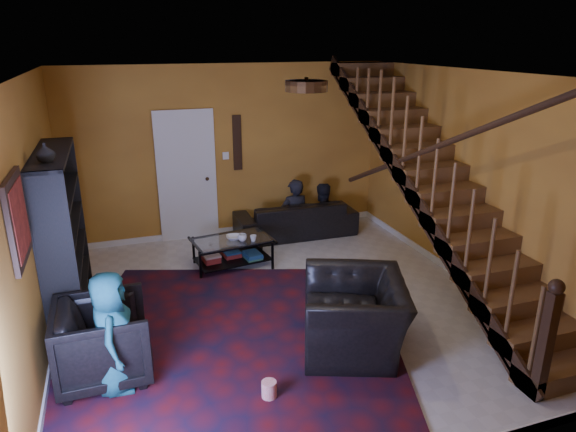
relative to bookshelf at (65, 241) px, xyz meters
name	(u,v)px	position (x,y,z in m)	size (l,w,h in m)	color
floor	(281,307)	(2.40, -0.60, -0.96)	(5.50, 5.50, 0.00)	beige
room	(161,274)	(1.07, 0.73, -0.91)	(5.50, 5.50, 5.50)	#C5862B
staircase	(438,184)	(4.53, -0.60, 0.43)	(0.95, 5.02, 3.18)	brown
bookshelf	(65,241)	(0.00, 0.00, 0.00)	(0.35, 1.80, 2.00)	black
door	(187,178)	(1.70, 2.12, 0.06)	(0.82, 0.05, 2.05)	silver
framed_picture	(17,219)	(-0.17, -1.50, 0.79)	(0.04, 0.74, 0.74)	maroon
wall_hanging	(237,143)	(2.55, 2.13, 0.59)	(0.14, 0.03, 0.90)	black
ceiling_fixture	(306,86)	(2.40, -1.40, 1.78)	(0.40, 0.40, 0.10)	#3F2814
rug	(235,350)	(1.65, -1.34, -0.95)	(3.50, 4.00, 0.02)	#4B0D11
sofa	(296,218)	(3.42, 1.70, -0.67)	(2.00, 0.78, 0.58)	black
armchair_left	(103,341)	(0.35, -1.36, -0.57)	(0.85, 0.87, 0.80)	black
armchair_right	(354,315)	(2.87, -1.68, -0.58)	(1.19, 1.04, 0.78)	black
person_adult_a	(294,219)	(3.42, 1.75, -0.71)	(0.51, 0.34, 1.41)	black
person_adult_b	(321,219)	(3.90, 1.75, -0.77)	(0.63, 0.49, 1.29)	black
person_child	(112,333)	(0.45, -1.60, -0.36)	(0.59, 0.38, 1.21)	#195A60
coffee_table	(232,251)	(2.12, 0.79, -0.73)	(1.18, 0.79, 0.42)	black
cup_a	(242,238)	(2.24, 0.67, -0.49)	(0.13, 0.13, 0.10)	#999999
cup_b	(253,238)	(2.39, 0.62, -0.50)	(0.09, 0.09, 0.09)	#999999
bowl	(234,237)	(2.14, 0.78, -0.52)	(0.22, 0.22, 0.05)	#999999
vase	(45,153)	(0.00, -0.50, 1.13)	(0.18, 0.18, 0.19)	#999999
popcorn_bucket	(269,389)	(1.77, -2.20, -0.86)	(0.14, 0.14, 0.16)	red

